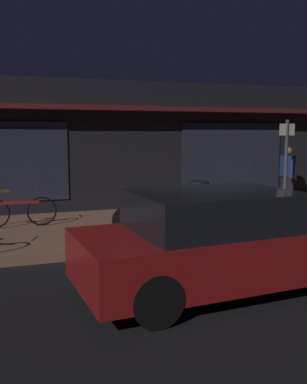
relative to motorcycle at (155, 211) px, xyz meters
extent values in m
plane|color=black|center=(0.29, -1.81, -0.65)|extent=(60.00, 60.00, 0.00)
cube|color=#8C6047|center=(0.29, 1.19, -0.57)|extent=(18.00, 4.00, 0.15)
cube|color=black|center=(0.29, 4.59, 1.15)|extent=(18.00, 2.80, 3.60)
cube|color=#262838|center=(-2.91, 3.17, 0.85)|extent=(3.20, 0.04, 2.00)
cube|color=#262838|center=(3.49, 3.17, 0.85)|extent=(3.20, 0.04, 2.00)
cube|color=#591919|center=(0.29, 2.94, 2.20)|extent=(16.20, 0.50, 0.12)
cylinder|color=black|center=(-0.57, 0.12, -0.20)|extent=(0.61, 0.24, 0.60)
cylinder|color=black|center=(0.51, -0.10, -0.20)|extent=(0.61, 0.24, 0.60)
cube|color=black|center=(-0.03, 0.01, 0.08)|extent=(1.13, 0.49, 0.36)
ellipsoid|color=black|center=(0.11, -0.02, 0.28)|extent=(0.48, 0.32, 0.20)
sphere|color=#F9EDB7|center=(0.67, -0.14, 0.28)|extent=(0.18, 0.18, 0.18)
cylinder|color=gray|center=(0.48, -0.10, 0.45)|extent=(0.14, 0.55, 0.03)
torus|color=black|center=(-2.12, 1.66, -0.17)|extent=(0.66, 0.05, 0.66)
cube|color=#A51E1E|center=(-2.62, 1.66, 0.05)|extent=(0.90, 0.05, 0.06)
cube|color=brown|center=(-2.87, 1.65, 0.32)|extent=(0.20, 0.08, 0.06)
cylinder|color=#A51E1E|center=(-2.20, 1.66, 0.40)|extent=(0.03, 0.42, 0.02)
cube|color=#28232D|center=(4.77, 2.27, -0.07)|extent=(0.32, 0.26, 0.85)
cube|color=navy|center=(4.77, 2.27, 0.64)|extent=(0.42, 0.30, 0.58)
sphere|color=#8C6647|center=(4.77, 2.27, 1.06)|extent=(0.22, 0.22, 0.22)
cylinder|color=navy|center=(4.71, 2.02, 0.57)|extent=(0.11, 0.11, 0.52)
cylinder|color=navy|center=(4.83, 2.53, 0.57)|extent=(0.11, 0.11, 0.52)
cylinder|color=#47474C|center=(4.06, 1.38, 0.70)|extent=(0.09, 0.09, 2.40)
cube|color=beige|center=(4.06, 1.38, 1.65)|extent=(0.44, 0.03, 0.30)
cylinder|color=#2D4C33|center=(1.48, 1.12, -0.07)|extent=(0.44, 0.44, 0.85)
cylinder|color=black|center=(1.48, 1.12, 0.39)|extent=(0.48, 0.48, 0.08)
cylinder|color=black|center=(1.31, -1.98, -0.33)|extent=(0.65, 0.27, 0.64)
cylinder|color=black|center=(-1.39, -2.18, -0.33)|extent=(0.65, 0.27, 0.64)
cylinder|color=black|center=(-1.27, -3.73, -0.33)|extent=(0.65, 0.27, 0.64)
cube|color=maroon|center=(0.02, -2.86, -0.10)|extent=(4.22, 2.05, 0.68)
cube|color=black|center=(-0.13, -2.87, 0.45)|extent=(2.31, 1.75, 0.64)
camera|label=1|loc=(-2.84, -8.25, 1.58)|focal=40.82mm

